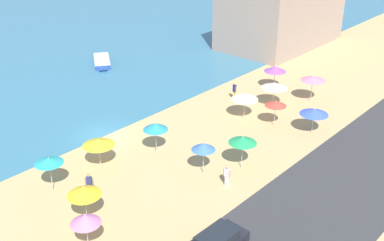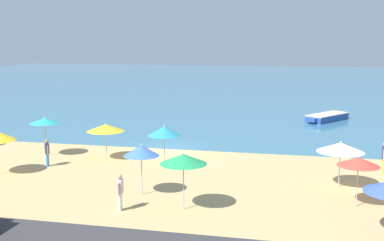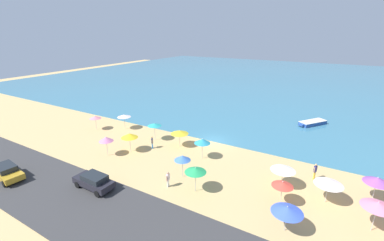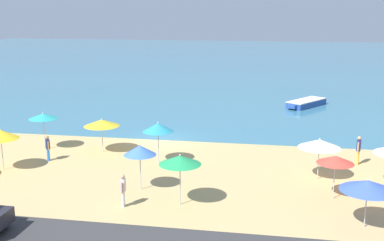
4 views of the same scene
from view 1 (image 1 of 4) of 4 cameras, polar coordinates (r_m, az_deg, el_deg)
The scene contains 20 objects.
ground_plane at distance 40.25m, azimuth -10.27°, elevation -1.82°, with size 160.00×160.00×0.00m, color tan.
coastal_road at distance 30.14m, azimuth 12.17°, elevation -12.54°, with size 80.00×8.00×0.06m, color #373637.
beach_umbrella_0 at distance 29.70m, azimuth -12.68°, elevation -8.17°, with size 2.10×2.10×2.49m.
beach_umbrella_1 at distance 42.11m, azimuth 6.28°, elevation 2.84°, with size 2.35×2.35×2.35m.
beach_umbrella_2 at distance 33.64m, azimuth 1.36°, elevation -3.10°, with size 1.70×1.70×2.49m.
beach_umbrella_3 at distance 27.41m, azimuth -12.52°, elevation -11.35°, with size 1.72×1.72×2.52m.
beach_umbrella_5 at distance 46.56m, azimuth 14.15°, elevation 4.86°, with size 2.30×2.30×2.59m.
beach_umbrella_6 at distance 40.59m, azimuth 14.28°, elevation 1.03°, with size 2.37×2.37×2.22m.
beach_umbrella_7 at distance 44.91m, azimuth 9.74°, elevation 4.12°, with size 2.43×2.43×2.35m.
beach_umbrella_8 at distance 33.07m, azimuth -16.62°, elevation -4.60°, with size 1.92×1.92×2.53m.
beach_umbrella_10 at distance 36.32m, azimuth -4.35°, elevation -0.70°, with size 1.91×1.91×2.58m.
beach_umbrella_11 at distance 41.10m, azimuth 9.89°, elevation 1.99°, with size 1.84×1.84×2.31m.
beach_umbrella_12 at distance 48.88m, azimuth 9.83°, elevation 6.05°, with size 2.19×2.19×2.45m.
beach_umbrella_13 at distance 34.41m, azimuth 6.03°, elevation -2.32°, with size 2.04×2.04×2.55m.
beach_umbrella_14 at distance 35.15m, azimuth -11.04°, elevation -2.58°, with size 2.34×2.34×2.27m.
bather_0 at distance 32.69m, azimuth -12.06°, elevation -7.27°, with size 0.39×0.47×1.60m.
bather_1 at distance 46.13m, azimuth 5.07°, elevation 3.60°, with size 0.31×0.55×1.77m.
bather_2 at distance 32.89m, azimuth 4.16°, elevation -6.44°, with size 0.25×0.57×1.63m.
skiff_nearshore at distance 56.63m, azimuth -10.62°, elevation 6.90°, with size 4.07×4.84×0.64m.
harbor_fortress at distance 64.42m, azimuth 11.22°, elevation 13.37°, with size 16.08×9.32×14.29m.
Camera 1 is at (-21.21, -28.75, 18.54)m, focal length 45.00 mm.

